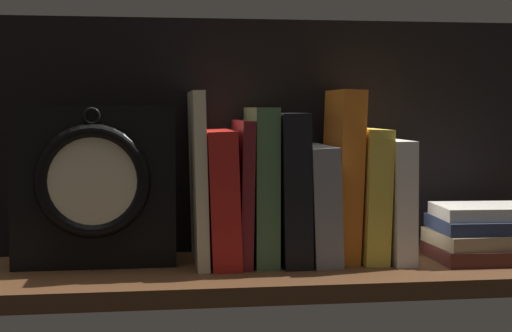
{
  "coord_description": "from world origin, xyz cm",
  "views": [
    {
      "loc": [
        -20.34,
        -107.71,
        22.56
      ],
      "look_at": [
        -4.83,
        3.57,
        14.1
      ],
      "focal_mm": 53.91,
      "sensor_mm": 36.0,
      "label": 1
    }
  ],
  "objects_px": {
    "book_gray_chess": "(316,203)",
    "book_yellow_seinlanguage": "(367,194)",
    "book_cream_twain": "(198,178)",
    "book_orange_pandolfini": "(342,175)",
    "book_maroon_dawkins": "(242,191)",
    "book_stack_side": "(486,234)",
    "book_white_catcher": "(390,199)",
    "framed_clock": "(94,185)",
    "book_red_requiem": "(220,196)",
    "book_green_romantic": "(261,185)",
    "book_black_skeptic": "(288,187)"
  },
  "relations": [
    {
      "from": "book_green_romantic",
      "to": "book_yellow_seinlanguage",
      "type": "relative_size",
      "value": 1.16
    },
    {
      "from": "book_orange_pandolfini",
      "to": "book_yellow_seinlanguage",
      "type": "relative_size",
      "value": 1.29
    },
    {
      "from": "book_white_catcher",
      "to": "book_cream_twain",
      "type": "bearing_deg",
      "value": 180.0
    },
    {
      "from": "book_red_requiem",
      "to": "book_white_catcher",
      "type": "height_order",
      "value": "book_red_requiem"
    },
    {
      "from": "book_stack_side",
      "to": "book_cream_twain",
      "type": "bearing_deg",
      "value": 175.65
    },
    {
      "from": "book_maroon_dawkins",
      "to": "book_stack_side",
      "type": "relative_size",
      "value": 1.2
    },
    {
      "from": "book_gray_chess",
      "to": "book_stack_side",
      "type": "bearing_deg",
      "value": -7.34
    },
    {
      "from": "book_red_requiem",
      "to": "book_maroon_dawkins",
      "type": "xyz_separation_m",
      "value": [
        0.03,
        0.0,
        0.01
      ]
    },
    {
      "from": "book_black_skeptic",
      "to": "book_gray_chess",
      "type": "xyz_separation_m",
      "value": [
        0.04,
        0.0,
        -0.02
      ]
    },
    {
      "from": "book_maroon_dawkins",
      "to": "book_black_skeptic",
      "type": "bearing_deg",
      "value": 0.0
    },
    {
      "from": "book_black_skeptic",
      "to": "book_orange_pandolfini",
      "type": "distance_m",
      "value": 0.08
    },
    {
      "from": "book_cream_twain",
      "to": "book_white_catcher",
      "type": "relative_size",
      "value": 1.4
    },
    {
      "from": "book_black_skeptic",
      "to": "book_gray_chess",
      "type": "relative_size",
      "value": 1.28
    },
    {
      "from": "book_yellow_seinlanguage",
      "to": "book_stack_side",
      "type": "distance_m",
      "value": 0.19
    },
    {
      "from": "book_red_requiem",
      "to": "book_stack_side",
      "type": "distance_m",
      "value": 0.4
    },
    {
      "from": "book_cream_twain",
      "to": "book_maroon_dawkins",
      "type": "relative_size",
      "value": 1.2
    },
    {
      "from": "book_green_romantic",
      "to": "book_maroon_dawkins",
      "type": "bearing_deg",
      "value": 180.0
    },
    {
      "from": "book_maroon_dawkins",
      "to": "framed_clock",
      "type": "xyz_separation_m",
      "value": [
        -0.21,
        -0.01,
        0.01
      ]
    },
    {
      "from": "book_black_skeptic",
      "to": "book_gray_chess",
      "type": "distance_m",
      "value": 0.05
    },
    {
      "from": "book_yellow_seinlanguage",
      "to": "book_cream_twain",
      "type": "bearing_deg",
      "value": 180.0
    },
    {
      "from": "book_red_requiem",
      "to": "book_black_skeptic",
      "type": "distance_m",
      "value": 0.1
    },
    {
      "from": "book_black_skeptic",
      "to": "book_yellow_seinlanguage",
      "type": "distance_m",
      "value": 0.12
    },
    {
      "from": "book_cream_twain",
      "to": "book_orange_pandolfini",
      "type": "height_order",
      "value": "book_orange_pandolfini"
    },
    {
      "from": "book_red_requiem",
      "to": "book_yellow_seinlanguage",
      "type": "relative_size",
      "value": 0.99
    },
    {
      "from": "book_green_romantic",
      "to": "framed_clock",
      "type": "relative_size",
      "value": 0.99
    },
    {
      "from": "book_cream_twain",
      "to": "book_red_requiem",
      "type": "bearing_deg",
      "value": 0.0
    },
    {
      "from": "book_gray_chess",
      "to": "book_yellow_seinlanguage",
      "type": "relative_size",
      "value": 0.87
    },
    {
      "from": "book_white_catcher",
      "to": "framed_clock",
      "type": "height_order",
      "value": "framed_clock"
    },
    {
      "from": "book_stack_side",
      "to": "book_green_romantic",
      "type": "bearing_deg",
      "value": 174.45
    },
    {
      "from": "book_black_skeptic",
      "to": "book_stack_side",
      "type": "relative_size",
      "value": 1.27
    },
    {
      "from": "book_black_skeptic",
      "to": "book_cream_twain",
      "type": "bearing_deg",
      "value": 180.0
    },
    {
      "from": "book_green_romantic",
      "to": "book_orange_pandolfini",
      "type": "bearing_deg",
      "value": 0.0
    },
    {
      "from": "book_yellow_seinlanguage",
      "to": "book_stack_side",
      "type": "height_order",
      "value": "book_yellow_seinlanguage"
    },
    {
      "from": "book_red_requiem",
      "to": "framed_clock",
      "type": "xyz_separation_m",
      "value": [
        -0.18,
        -0.01,
        0.02
      ]
    },
    {
      "from": "book_red_requiem",
      "to": "book_orange_pandolfini",
      "type": "bearing_deg",
      "value": 0.0
    },
    {
      "from": "book_gray_chess",
      "to": "framed_clock",
      "type": "distance_m",
      "value": 0.33
    },
    {
      "from": "book_green_romantic",
      "to": "book_black_skeptic",
      "type": "height_order",
      "value": "book_green_romantic"
    },
    {
      "from": "book_orange_pandolfini",
      "to": "book_white_catcher",
      "type": "xyz_separation_m",
      "value": [
        0.07,
        0.0,
        -0.04
      ]
    },
    {
      "from": "book_maroon_dawkins",
      "to": "book_yellow_seinlanguage",
      "type": "distance_m",
      "value": 0.19
    },
    {
      "from": "book_black_skeptic",
      "to": "book_white_catcher",
      "type": "distance_m",
      "value": 0.16
    },
    {
      "from": "book_maroon_dawkins",
      "to": "book_black_skeptic",
      "type": "height_order",
      "value": "book_black_skeptic"
    },
    {
      "from": "book_red_requiem",
      "to": "book_yellow_seinlanguage",
      "type": "xyz_separation_m",
      "value": [
        0.22,
        0.0,
        0.0
      ]
    },
    {
      "from": "book_yellow_seinlanguage",
      "to": "book_white_catcher",
      "type": "relative_size",
      "value": 1.09
    },
    {
      "from": "book_maroon_dawkins",
      "to": "book_yellow_seinlanguage",
      "type": "height_order",
      "value": "book_maroon_dawkins"
    },
    {
      "from": "book_maroon_dawkins",
      "to": "book_green_romantic",
      "type": "xyz_separation_m",
      "value": [
        0.03,
        0.0,
        0.01
      ]
    },
    {
      "from": "book_white_catcher",
      "to": "book_maroon_dawkins",
      "type": "bearing_deg",
      "value": 180.0
    },
    {
      "from": "book_maroon_dawkins",
      "to": "book_black_skeptic",
      "type": "distance_m",
      "value": 0.07
    },
    {
      "from": "book_maroon_dawkins",
      "to": "book_stack_side",
      "type": "xyz_separation_m",
      "value": [
        0.36,
        -0.03,
        -0.07
      ]
    },
    {
      "from": "book_black_skeptic",
      "to": "book_white_catcher",
      "type": "relative_size",
      "value": 1.22
    },
    {
      "from": "book_red_requiem",
      "to": "book_stack_side",
      "type": "relative_size",
      "value": 1.12
    }
  ]
}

